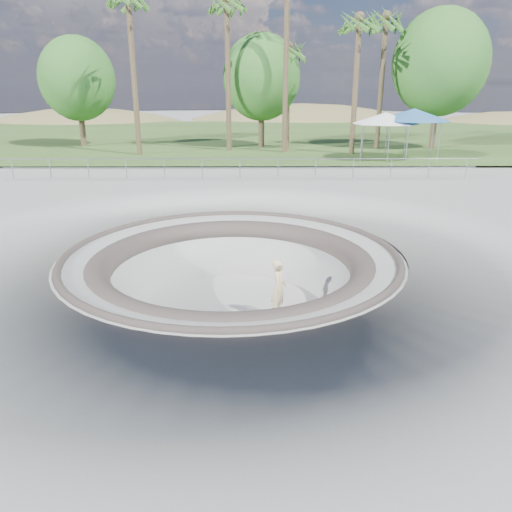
# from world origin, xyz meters

# --- Properties ---
(ground) EXTENTS (180.00, 180.00, 0.00)m
(ground) POSITION_xyz_m (0.00, 0.00, 0.00)
(ground) COLOR #A7A8A3
(ground) RESTS_ON ground
(skate_bowl) EXTENTS (14.00, 14.00, 4.10)m
(skate_bowl) POSITION_xyz_m (0.00, 0.00, -1.83)
(skate_bowl) COLOR #A7A8A3
(skate_bowl) RESTS_ON ground
(grass_strip) EXTENTS (180.00, 36.00, 0.12)m
(grass_strip) POSITION_xyz_m (0.00, 34.00, 0.22)
(grass_strip) COLOR #375020
(grass_strip) RESTS_ON ground
(distant_hills) EXTENTS (103.20, 45.00, 28.60)m
(distant_hills) POSITION_xyz_m (3.78, 57.17, -7.02)
(distant_hills) COLOR olive
(distant_hills) RESTS_ON ground
(safety_railing) EXTENTS (25.00, 0.06, 1.03)m
(safety_railing) POSITION_xyz_m (0.00, 12.00, 0.69)
(safety_railing) COLOR gray
(safety_railing) RESTS_ON ground
(skateboard) EXTENTS (0.86, 0.26, 0.09)m
(skateboard) POSITION_xyz_m (1.43, -0.56, -1.83)
(skateboard) COLOR olive
(skateboard) RESTS_ON ground
(skater) EXTENTS (0.54, 0.73, 1.83)m
(skater) POSITION_xyz_m (1.43, -0.56, -0.90)
(skater) COLOR beige
(skater) RESTS_ON skateboard
(canopy_white) EXTENTS (5.61, 5.61, 2.92)m
(canopy_white) POSITION_xyz_m (9.07, 18.00, 2.84)
(canopy_white) COLOR gray
(canopy_white) RESTS_ON ground
(canopy_blue) EXTENTS (6.13, 6.13, 3.16)m
(canopy_blue) POSITION_xyz_m (10.81, 18.00, 3.05)
(canopy_blue) COLOR gray
(canopy_blue) RESTS_ON ground
(palm_a) EXTENTS (2.60, 2.60, 10.92)m
(palm_a) POSITION_xyz_m (-7.08, 20.32, 9.66)
(palm_a) COLOR brown
(palm_a) RESTS_ON ground
(palm_b) EXTENTS (2.60, 2.60, 10.94)m
(palm_b) POSITION_xyz_m (-1.02, 22.50, 9.68)
(palm_b) COLOR brown
(palm_b) RESTS_ON ground
(palm_d) EXTENTS (2.60, 2.60, 8.08)m
(palm_d) POSITION_xyz_m (3.30, 24.53, 7.02)
(palm_d) COLOR brown
(palm_d) RESTS_ON ground
(palm_e) EXTENTS (2.60, 2.60, 9.55)m
(palm_e) POSITION_xyz_m (7.56, 20.70, 8.40)
(palm_e) COLOR brown
(palm_e) RESTS_ON ground
(palm_f) EXTENTS (2.60, 2.60, 9.97)m
(palm_f) POSITION_xyz_m (9.99, 23.60, 8.78)
(palm_f) COLOR brown
(palm_f) RESTS_ON ground
(bushy_tree_left) EXTENTS (5.64, 5.13, 8.14)m
(bushy_tree_left) POSITION_xyz_m (-12.50, 25.42, 5.22)
(bushy_tree_left) COLOR brown
(bushy_tree_left) RESTS_ON ground
(bushy_tree_mid) EXTENTS (5.76, 5.23, 8.30)m
(bushy_tree_mid) POSITION_xyz_m (1.36, 24.95, 5.32)
(bushy_tree_mid) COLOR brown
(bushy_tree_mid) RESTS_ON ground
(bushy_tree_right) EXTENTS (6.83, 6.21, 9.85)m
(bushy_tree_right) POSITION_xyz_m (14.14, 23.65, 6.29)
(bushy_tree_right) COLOR brown
(bushy_tree_right) RESTS_ON ground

